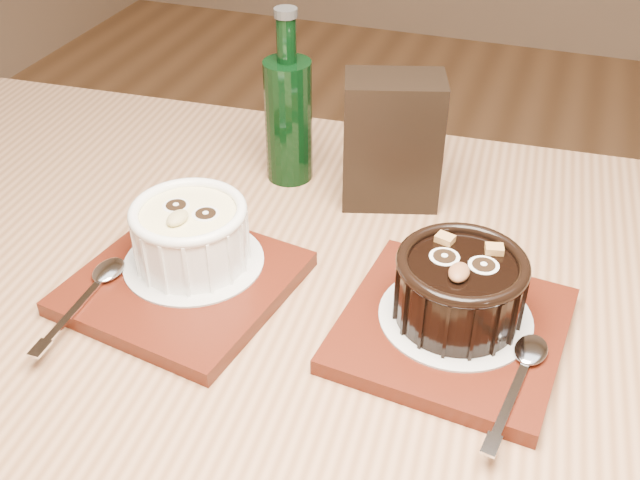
# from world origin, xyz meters

# --- Properties ---
(table) EXTENTS (1.25, 0.87, 0.75)m
(table) POSITION_xyz_m (-0.12, -0.19, 0.66)
(table) COLOR brown
(table) RESTS_ON ground
(tray_left) EXTENTS (0.21, 0.21, 0.01)m
(tray_left) POSITION_xyz_m (-0.28, -0.17, 0.76)
(tray_left) COLOR #521A0D
(tray_left) RESTS_ON table
(doily_left) EXTENTS (0.13, 0.13, 0.00)m
(doily_left) POSITION_xyz_m (-0.28, -0.14, 0.77)
(doily_left) COLOR silver
(doily_left) RESTS_ON tray_left
(ramekin_white) EXTENTS (0.11, 0.11, 0.06)m
(ramekin_white) POSITION_xyz_m (-0.28, -0.14, 0.80)
(ramekin_white) COLOR white
(ramekin_white) RESTS_ON doily_left
(spoon_left) EXTENTS (0.03, 0.13, 0.01)m
(spoon_left) POSITION_xyz_m (-0.35, -0.22, 0.77)
(spoon_left) COLOR silver
(spoon_left) RESTS_ON tray_left
(tray_right) EXTENTS (0.20, 0.20, 0.01)m
(tray_right) POSITION_xyz_m (-0.04, -0.15, 0.76)
(tray_right) COLOR #521A0D
(tray_right) RESTS_ON table
(doily_right) EXTENTS (0.13, 0.13, 0.00)m
(doily_right) POSITION_xyz_m (-0.04, -0.14, 0.77)
(doily_right) COLOR silver
(doily_right) RESTS_ON tray_right
(ramekin_dark) EXTENTS (0.11, 0.11, 0.06)m
(ramekin_dark) POSITION_xyz_m (-0.04, -0.14, 0.80)
(ramekin_dark) COLOR black
(ramekin_dark) RESTS_ON doily_right
(spoon_right) EXTENTS (0.05, 0.14, 0.01)m
(spoon_right) POSITION_xyz_m (0.02, -0.20, 0.77)
(spoon_right) COLOR silver
(spoon_right) RESTS_ON tray_right
(condiment_stand) EXTENTS (0.11, 0.09, 0.14)m
(condiment_stand) POSITION_xyz_m (-0.14, 0.04, 0.82)
(condiment_stand) COLOR black
(condiment_stand) RESTS_ON table
(green_bottle) EXTENTS (0.05, 0.05, 0.19)m
(green_bottle) POSITION_xyz_m (-0.26, 0.05, 0.82)
(green_bottle) COLOR black
(green_bottle) RESTS_ON table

